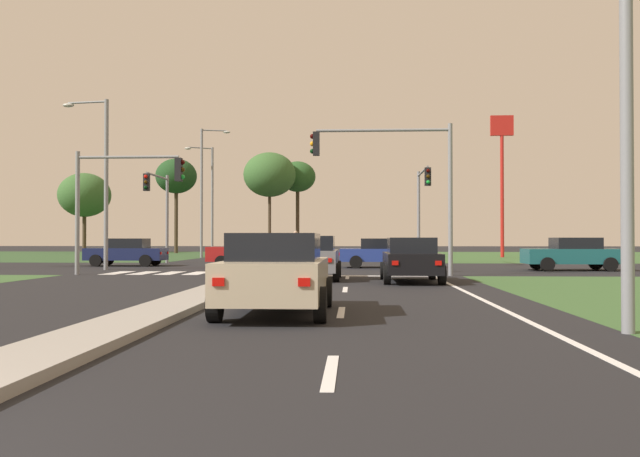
# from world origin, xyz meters

# --- Properties ---
(ground_plane) EXTENTS (200.00, 200.00, 0.00)m
(ground_plane) POSITION_xyz_m (0.00, 30.00, 0.00)
(ground_plane) COLOR black
(grass_verge_far_left) EXTENTS (35.00, 35.00, 0.01)m
(grass_verge_far_left) POSITION_xyz_m (-25.50, 54.50, 0.00)
(grass_verge_far_left) COLOR #2D4C28
(grass_verge_far_left) RESTS_ON ground
(grass_verge_far_right) EXTENTS (35.00, 35.00, 0.01)m
(grass_verge_far_right) POSITION_xyz_m (25.50, 54.50, 0.00)
(grass_verge_far_right) COLOR #385B2D
(grass_verge_far_right) RESTS_ON ground
(median_island_near) EXTENTS (1.20, 22.00, 0.14)m
(median_island_near) POSITION_xyz_m (0.00, 11.00, 0.07)
(median_island_near) COLOR gray
(median_island_near) RESTS_ON ground
(median_island_far) EXTENTS (1.20, 36.00, 0.14)m
(median_island_far) POSITION_xyz_m (0.00, 55.00, 0.07)
(median_island_far) COLOR #ADA89E
(median_island_far) RESTS_ON ground
(lane_dash_near) EXTENTS (0.14, 2.00, 0.01)m
(lane_dash_near) POSITION_xyz_m (3.50, 3.88, 0.01)
(lane_dash_near) COLOR silver
(lane_dash_near) RESTS_ON ground
(lane_dash_second) EXTENTS (0.14, 2.00, 0.01)m
(lane_dash_second) POSITION_xyz_m (3.50, 9.88, 0.01)
(lane_dash_second) COLOR silver
(lane_dash_second) RESTS_ON ground
(lane_dash_third) EXTENTS (0.14, 2.00, 0.01)m
(lane_dash_third) POSITION_xyz_m (3.50, 15.88, 0.01)
(lane_dash_third) COLOR silver
(lane_dash_third) RESTS_ON ground
(lane_dash_fourth) EXTENTS (0.14, 2.00, 0.01)m
(lane_dash_fourth) POSITION_xyz_m (3.50, 21.88, 0.01)
(lane_dash_fourth) COLOR silver
(lane_dash_fourth) RESTS_ON ground
(edge_line_right) EXTENTS (0.14, 24.00, 0.01)m
(edge_line_right) POSITION_xyz_m (6.85, 12.00, 0.01)
(edge_line_right) COLOR silver
(edge_line_right) RESTS_ON ground
(stop_bar_near) EXTENTS (6.40, 0.50, 0.01)m
(stop_bar_near) POSITION_xyz_m (3.80, 23.00, 0.01)
(stop_bar_near) COLOR silver
(stop_bar_near) RESTS_ON ground
(crosswalk_bar_near) EXTENTS (0.70, 2.80, 0.01)m
(crosswalk_bar_near) POSITION_xyz_m (-6.40, 24.80, 0.01)
(crosswalk_bar_near) COLOR silver
(crosswalk_bar_near) RESTS_ON ground
(crosswalk_bar_second) EXTENTS (0.70, 2.80, 0.01)m
(crosswalk_bar_second) POSITION_xyz_m (-5.25, 24.80, 0.01)
(crosswalk_bar_second) COLOR silver
(crosswalk_bar_second) RESTS_ON ground
(crosswalk_bar_third) EXTENTS (0.70, 2.80, 0.01)m
(crosswalk_bar_third) POSITION_xyz_m (-4.10, 24.80, 0.01)
(crosswalk_bar_third) COLOR silver
(crosswalk_bar_third) RESTS_ON ground
(crosswalk_bar_fourth) EXTENTS (0.70, 2.80, 0.01)m
(crosswalk_bar_fourth) POSITION_xyz_m (-2.95, 24.80, 0.01)
(crosswalk_bar_fourth) COLOR silver
(crosswalk_bar_fourth) RESTS_ON ground
(crosswalk_bar_fifth) EXTENTS (0.70, 2.80, 0.01)m
(crosswalk_bar_fifth) POSITION_xyz_m (-1.80, 24.80, 0.01)
(crosswalk_bar_fifth) COLOR silver
(crosswalk_bar_fifth) RESTS_ON ground
(crosswalk_bar_sixth) EXTENTS (0.70, 2.80, 0.01)m
(crosswalk_bar_sixth) POSITION_xyz_m (-0.65, 24.80, 0.01)
(crosswalk_bar_sixth) COLOR silver
(crosswalk_bar_sixth) RESTS_ON ground
(car_teal_near) EXTENTS (4.41, 2.06, 1.53)m
(car_teal_near) POSITION_xyz_m (13.92, 28.15, 0.78)
(car_teal_near) COLOR #19565B
(car_teal_near) RESTS_ON ground
(car_blue_second) EXTENTS (4.56, 2.04, 1.49)m
(car_blue_second) POSITION_xyz_m (5.25, 30.80, 0.76)
(car_blue_second) COLOR navy
(car_blue_second) RESTS_ON ground
(car_grey_third) EXTENTS (2.08, 4.19, 1.58)m
(car_grey_third) POSITION_xyz_m (2.22, 20.69, 0.80)
(car_grey_third) COLOR slate
(car_grey_third) RESTS_ON ground
(car_black_fourth) EXTENTS (1.97, 4.31, 1.51)m
(car_black_fourth) POSITION_xyz_m (5.69, 19.42, 0.77)
(car_black_fourth) COLOR black
(car_black_fourth) RESTS_ON ground
(car_beige_fifth) EXTENTS (2.08, 4.32, 1.58)m
(car_beige_fifth) POSITION_xyz_m (2.24, 9.52, 0.81)
(car_beige_fifth) COLOR #BCAD8E
(car_beige_fifth) RESTS_ON ground
(car_red_sixth) EXTENTS (4.60, 2.07, 1.59)m
(car_red_sixth) POSITION_xyz_m (-1.38, 30.52, 0.81)
(car_red_sixth) COLOR #A31919
(car_red_sixth) RESTS_ON ground
(car_white_seventh) EXTENTS (2.05, 4.37, 1.56)m
(car_white_seventh) POSITION_xyz_m (-2.32, 43.15, 0.80)
(car_white_seventh) COLOR silver
(car_white_seventh) RESTS_ON ground
(car_navy_eighth) EXTENTS (4.21, 1.95, 1.49)m
(car_navy_eighth) POSITION_xyz_m (-8.53, 32.10, 0.76)
(car_navy_eighth) COLOR #161E47
(car_navy_eighth) RESTS_ON ground
(traffic_signal_near_left) EXTENTS (4.56, 0.32, 5.07)m
(traffic_signal_near_left) POSITION_xyz_m (-5.88, 23.40, 3.51)
(traffic_signal_near_left) COLOR gray
(traffic_signal_near_left) RESTS_ON ground
(traffic_signal_far_left) EXTENTS (0.32, 4.40, 5.35)m
(traffic_signal_far_left) POSITION_xyz_m (-7.60, 34.99, 3.68)
(traffic_signal_far_left) COLOR gray
(traffic_signal_far_left) RESTS_ON ground
(traffic_signal_far_right) EXTENTS (0.32, 5.39, 5.49)m
(traffic_signal_far_right) POSITION_xyz_m (7.60, 34.60, 3.83)
(traffic_signal_far_right) COLOR gray
(traffic_signal_far_right) RESTS_ON ground
(traffic_signal_near_right) EXTENTS (5.72, 0.32, 6.09)m
(traffic_signal_near_right) POSITION_xyz_m (5.58, 23.40, 4.23)
(traffic_signal_near_right) COLOR gray
(traffic_signal_near_right) RESTS_ON ground
(street_lamp_second) EXTENTS (2.37, 0.53, 8.11)m
(street_lamp_second) POSITION_xyz_m (-8.23, 27.70, 4.59)
(street_lamp_second) COLOR gray
(street_lamp_second) RESTS_ON ground
(street_lamp_third) EXTENTS (2.25, 0.69, 9.98)m
(street_lamp_third) POSITION_xyz_m (-7.84, 47.59, 5.53)
(street_lamp_third) COLOR gray
(street_lamp_third) RESTS_ON ground
(street_lamp_fourth) EXTENTS (2.19, 1.23, 9.07)m
(street_lamp_fourth) POSITION_xyz_m (-8.20, 51.36, 5.08)
(street_lamp_fourth) COLOR gray
(street_lamp_fourth) RESTS_ON ground
(pedestrian_at_median) EXTENTS (0.34, 0.34, 1.83)m
(pedestrian_at_median) POSITION_xyz_m (0.06, 38.50, 1.25)
(pedestrian_at_median) COLOR #335184
(pedestrian_at_median) RESTS_ON median_island_far
(fastfood_pole_sign) EXTENTS (1.80, 0.40, 11.28)m
(fastfood_pole_sign) POSITION_xyz_m (15.51, 50.30, 8.25)
(fastfood_pole_sign) COLOR red
(fastfood_pole_sign) RESTS_ON ground
(treeline_near) EXTENTS (5.41, 5.41, 8.38)m
(treeline_near) POSITION_xyz_m (-24.53, 65.30, 6.06)
(treeline_near) COLOR #423323
(treeline_near) RESTS_ON ground
(treeline_second) EXTENTS (4.21, 4.21, 9.72)m
(treeline_second) POSITION_xyz_m (-14.53, 64.38, 7.86)
(treeline_second) COLOR #423323
(treeline_second) RESTS_ON ground
(treeline_third) EXTENTS (5.18, 5.18, 10.03)m
(treeline_third) POSITION_xyz_m (-4.60, 62.28, 7.80)
(treeline_third) COLOR #423323
(treeline_third) RESTS_ON ground
(treeline_fourth) EXTENTS (3.68, 3.68, 9.41)m
(treeline_fourth) POSITION_xyz_m (-2.03, 64.75, 7.75)
(treeline_fourth) COLOR #423323
(treeline_fourth) RESTS_ON ground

